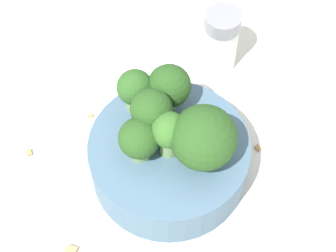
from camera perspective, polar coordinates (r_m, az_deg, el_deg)
The scene contains 14 objects.
ground_plane at distance 0.56m, azimuth 0.00°, elevation -4.54°, with size 3.00×3.00×0.00m, color silver.
bowl at distance 0.54m, azimuth 0.00°, elevation -3.30°, with size 0.15×0.15×0.05m, color slate.
broccoli_floret_0 at distance 0.49m, azimuth -3.06°, elevation -1.40°, with size 0.04×0.04×0.05m.
broccoli_floret_1 at distance 0.48m, azimuth -0.19°, elevation -0.64°, with size 0.03×0.03×0.05m.
broccoli_floret_2 at distance 0.49m, azimuth -1.80°, elevation 1.44°, with size 0.04×0.04×0.06m.
broccoli_floret_3 at distance 0.48m, azimuth 3.53°, elevation -1.23°, with size 0.06×0.06×0.06m.
broccoli_floret_4 at distance 0.51m, azimuth 0.14°, elevation 4.01°, with size 0.04×0.04×0.05m.
broccoli_floret_5 at distance 0.52m, azimuth -3.46°, elevation 3.71°, with size 0.03×0.03×0.05m.
pepper_shaker at distance 0.61m, azimuth 5.28°, elevation 8.66°, with size 0.04×0.04×0.08m.
almond_crumb_0 at distance 0.58m, azimuth -14.08°, elevation -2.55°, with size 0.01×0.01×0.01m, color tan.
almond_crumb_1 at distance 0.61m, azimuth -1.82°, elevation 4.15°, with size 0.01×0.00×0.01m, color tan.
almond_crumb_2 at distance 0.57m, azimuth 9.04°, elevation -2.16°, with size 0.01×0.00×0.01m, color #AD7F4C.
almond_crumb_3 at distance 0.52m, azimuth -9.92°, elevation -12.20°, with size 0.01×0.01×0.01m, color tan.
almond_crumb_4 at distance 0.59m, azimuth -8.00°, elevation 1.13°, with size 0.01×0.00×0.01m, color tan.
Camera 1 is at (-0.27, -0.00, 0.49)m, focal length 60.00 mm.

